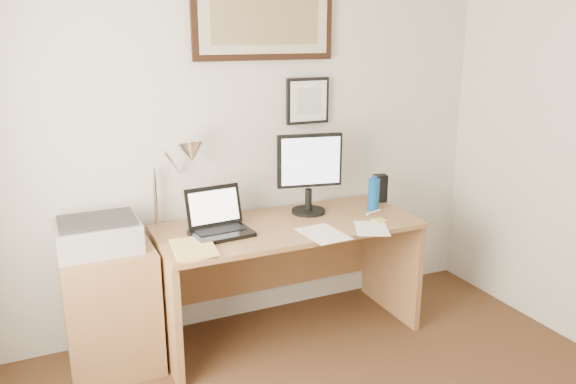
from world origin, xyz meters
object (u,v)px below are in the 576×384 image
lcd_monitor (309,170)px  printer (98,235)px  side_cabinet (112,311)px  book (173,251)px  laptop (219,223)px  water_bottle (374,195)px  desk (282,255)px

lcd_monitor → printer: lcd_monitor is taller
side_cabinet → book: size_ratio=2.39×
lcd_monitor → laptop: bearing=-169.8°
water_bottle → desk: 0.72m
water_bottle → lcd_monitor: 0.47m
book → laptop: 0.38m
side_cabinet → lcd_monitor: (1.28, 0.09, 0.68)m
book → desk: book is taller
laptop → printer: 0.67m
book → lcd_monitor: lcd_monitor is taller
side_cabinet → printer: (-0.03, 0.04, 0.45)m
lcd_monitor → desk: bearing=-166.1°
side_cabinet → laptop: laptop is taller
side_cabinet → desk: desk is taller
printer → water_bottle: bearing=-2.4°
book → desk: bearing=19.0°
side_cabinet → book: bearing=-35.6°
water_bottle → desk: (-0.63, 0.07, -0.34)m
side_cabinet → water_bottle: 1.77m
desk → lcd_monitor: bearing=13.9°
side_cabinet → printer: 0.46m
book → desk: (0.76, 0.26, -0.25)m
laptop → lcd_monitor: 0.70m
water_bottle → desk: size_ratio=0.13×
water_bottle → laptop: laptop is taller
desk → laptop: bearing=-171.7°
side_cabinet → water_bottle: bearing=-1.2°
side_cabinet → lcd_monitor: 1.45m
water_bottle → book: bearing=-172.1°
water_bottle → printer: (-1.73, 0.07, -0.04)m
laptop → water_bottle: bearing=-0.3°
lcd_monitor → printer: (-1.32, -0.05, -0.22)m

